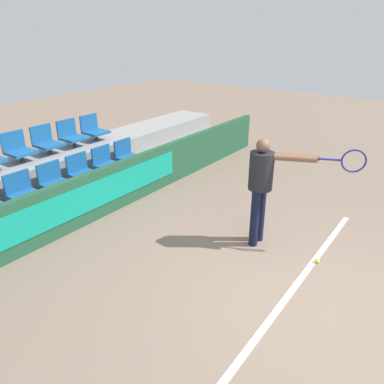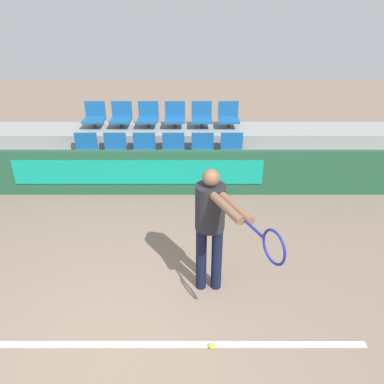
{
  "view_description": "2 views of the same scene",
  "coord_description": "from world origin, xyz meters",
  "px_view_note": "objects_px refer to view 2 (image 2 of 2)",
  "views": [
    {
      "loc": [
        -3.68,
        -0.96,
        3.01
      ],
      "look_at": [
        0.29,
        1.93,
        0.84
      ],
      "focal_mm": 35.0,
      "sensor_mm": 36.0,
      "label": 1
    },
    {
      "loc": [
        0.66,
        -2.52,
        3.25
      ],
      "look_at": [
        0.64,
        2.22,
        0.8
      ],
      "focal_mm": 35.0,
      "sensor_mm": 36.0,
      "label": 2
    }
  ],
  "objects_px": {
    "stadium_chair_4": "(204,149)",
    "stadium_chair_11": "(230,116)",
    "stadium_chair_9": "(176,116)",
    "tennis_ball": "(213,346)",
    "stadium_chair_3": "(175,149)",
    "tennis_player": "(214,221)",
    "stadium_chair_1": "(116,149)",
    "stadium_chair_8": "(149,116)",
    "stadium_chair_6": "(96,116)",
    "stadium_chair_7": "(123,116)",
    "stadium_chair_5": "(233,149)",
    "stadium_chair_0": "(86,149)",
    "stadium_chair_2": "(145,149)",
    "stadium_chair_10": "(203,116)"
  },
  "relations": [
    {
      "from": "stadium_chair_9",
      "to": "stadium_chair_6",
      "type": "bearing_deg",
      "value": 180.0
    },
    {
      "from": "stadium_chair_2",
      "to": "stadium_chair_11",
      "type": "distance_m",
      "value": 2.04
    },
    {
      "from": "stadium_chair_11",
      "to": "stadium_chair_0",
      "type": "bearing_deg",
      "value": -161.14
    },
    {
      "from": "stadium_chair_9",
      "to": "stadium_chair_0",
      "type": "bearing_deg",
      "value": -150.35
    },
    {
      "from": "stadium_chair_11",
      "to": "stadium_chair_8",
      "type": "bearing_deg",
      "value": 180.0
    },
    {
      "from": "stadium_chair_6",
      "to": "tennis_player",
      "type": "distance_m",
      "value": 4.9
    },
    {
      "from": "stadium_chair_1",
      "to": "stadium_chair_11",
      "type": "height_order",
      "value": "stadium_chair_11"
    },
    {
      "from": "stadium_chair_3",
      "to": "stadium_chair_10",
      "type": "distance_m",
      "value": 1.21
    },
    {
      "from": "stadium_chair_9",
      "to": "stadium_chair_11",
      "type": "relative_size",
      "value": 1.0
    },
    {
      "from": "stadium_chair_7",
      "to": "tennis_ball",
      "type": "bearing_deg",
      "value": -71.5
    },
    {
      "from": "stadium_chair_0",
      "to": "stadium_chair_7",
      "type": "xyz_separation_m",
      "value": [
        0.58,
        0.99,
        0.38
      ]
    },
    {
      "from": "stadium_chair_5",
      "to": "stadium_chair_6",
      "type": "height_order",
      "value": "stadium_chair_6"
    },
    {
      "from": "stadium_chair_1",
      "to": "stadium_chair_4",
      "type": "xyz_separation_m",
      "value": [
        1.74,
        0.0,
        0.0
      ]
    },
    {
      "from": "stadium_chair_4",
      "to": "stadium_chair_9",
      "type": "height_order",
      "value": "stadium_chair_9"
    },
    {
      "from": "stadium_chair_8",
      "to": "tennis_ball",
      "type": "distance_m",
      "value": 5.41
    },
    {
      "from": "stadium_chair_2",
      "to": "stadium_chair_5",
      "type": "xyz_separation_m",
      "value": [
        1.74,
        0.0,
        0.0
      ]
    },
    {
      "from": "stadium_chair_0",
      "to": "stadium_chair_6",
      "type": "distance_m",
      "value": 1.06
    },
    {
      "from": "stadium_chair_11",
      "to": "tennis_ball",
      "type": "xyz_separation_m",
      "value": [
        -0.58,
        -5.2,
        -0.97
      ]
    },
    {
      "from": "stadium_chair_8",
      "to": "tennis_ball",
      "type": "height_order",
      "value": "stadium_chair_8"
    },
    {
      "from": "stadium_chair_1",
      "to": "stadium_chair_9",
      "type": "xyz_separation_m",
      "value": [
        1.16,
        0.99,
        0.38
      ]
    },
    {
      "from": "stadium_chair_7",
      "to": "stadium_chair_9",
      "type": "distance_m",
      "value": 1.16
    },
    {
      "from": "stadium_chair_11",
      "to": "tennis_player",
      "type": "bearing_deg",
      "value": -97.36
    },
    {
      "from": "stadium_chair_8",
      "to": "stadium_chair_9",
      "type": "bearing_deg",
      "value": 0.0
    },
    {
      "from": "stadium_chair_6",
      "to": "stadium_chair_0",
      "type": "bearing_deg",
      "value": -90.0
    },
    {
      "from": "stadium_chair_0",
      "to": "stadium_chair_5",
      "type": "height_order",
      "value": "same"
    },
    {
      "from": "tennis_player",
      "to": "tennis_ball",
      "type": "distance_m",
      "value": 1.32
    },
    {
      "from": "stadium_chair_2",
      "to": "stadium_chair_7",
      "type": "xyz_separation_m",
      "value": [
        -0.58,
        0.99,
        0.38
      ]
    },
    {
      "from": "stadium_chair_8",
      "to": "tennis_ball",
      "type": "bearing_deg",
      "value": -77.43
    },
    {
      "from": "stadium_chair_3",
      "to": "stadium_chair_5",
      "type": "xyz_separation_m",
      "value": [
        1.16,
        0.0,
        0.0
      ]
    },
    {
      "from": "stadium_chair_4",
      "to": "stadium_chair_11",
      "type": "height_order",
      "value": "stadium_chair_11"
    },
    {
      "from": "stadium_chair_4",
      "to": "stadium_chair_8",
      "type": "xyz_separation_m",
      "value": [
        -1.16,
        0.99,
        0.38
      ]
    },
    {
      "from": "stadium_chair_8",
      "to": "stadium_chair_10",
      "type": "height_order",
      "value": "same"
    },
    {
      "from": "stadium_chair_3",
      "to": "stadium_chair_6",
      "type": "relative_size",
      "value": 1.0
    },
    {
      "from": "stadium_chair_5",
      "to": "stadium_chair_11",
      "type": "bearing_deg",
      "value": 90.0
    },
    {
      "from": "stadium_chair_11",
      "to": "tennis_ball",
      "type": "height_order",
      "value": "stadium_chair_11"
    },
    {
      "from": "stadium_chair_9",
      "to": "stadium_chair_3",
      "type": "bearing_deg",
      "value": -90.0
    },
    {
      "from": "stadium_chair_5",
      "to": "stadium_chair_7",
      "type": "xyz_separation_m",
      "value": [
        -2.32,
        0.99,
        0.38
      ]
    },
    {
      "from": "stadium_chair_5",
      "to": "tennis_ball",
      "type": "distance_m",
      "value": 4.28
    },
    {
      "from": "stadium_chair_0",
      "to": "stadium_chair_2",
      "type": "bearing_deg",
      "value": 0.0
    },
    {
      "from": "stadium_chair_4",
      "to": "stadium_chair_6",
      "type": "distance_m",
      "value": 2.55
    },
    {
      "from": "stadium_chair_1",
      "to": "stadium_chair_5",
      "type": "relative_size",
      "value": 1.0
    },
    {
      "from": "stadium_chair_3",
      "to": "tennis_player",
      "type": "height_order",
      "value": "tennis_player"
    },
    {
      "from": "stadium_chair_11",
      "to": "tennis_player",
      "type": "relative_size",
      "value": 0.32
    },
    {
      "from": "stadium_chair_7",
      "to": "stadium_chair_5",
      "type": "bearing_deg",
      "value": -23.12
    },
    {
      "from": "stadium_chair_9",
      "to": "tennis_ball",
      "type": "distance_m",
      "value": 5.32
    },
    {
      "from": "stadium_chair_1",
      "to": "stadium_chair_7",
      "type": "distance_m",
      "value": 1.06
    },
    {
      "from": "stadium_chair_0",
      "to": "stadium_chair_4",
      "type": "height_order",
      "value": "same"
    },
    {
      "from": "tennis_ball",
      "to": "stadium_chair_1",
      "type": "bearing_deg",
      "value": 112.45
    },
    {
      "from": "stadium_chair_0",
      "to": "stadium_chair_5",
      "type": "xyz_separation_m",
      "value": [
        2.9,
        0.0,
        0.0
      ]
    },
    {
      "from": "stadium_chair_6",
      "to": "stadium_chair_9",
      "type": "distance_m",
      "value": 1.74
    }
  ]
}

